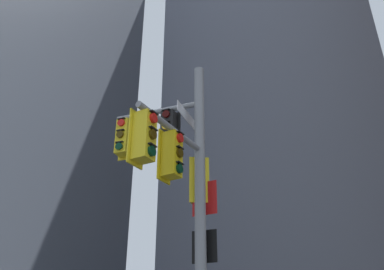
# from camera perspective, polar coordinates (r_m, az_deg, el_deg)

# --- Properties ---
(building_mid_block) EXTENTS (15.97, 15.97, 34.35)m
(building_mid_block) POSITION_cam_1_polar(r_m,az_deg,el_deg) (35.63, 12.84, -0.73)
(building_mid_block) COLOR slate
(building_mid_block) RESTS_ON ground
(signal_pole_assembly) EXTENTS (2.75, 3.10, 8.41)m
(signal_pole_assembly) POSITION_cam_1_polar(r_m,az_deg,el_deg) (9.20, -2.05, -6.64)
(signal_pole_assembly) COLOR gray
(signal_pole_assembly) RESTS_ON ground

